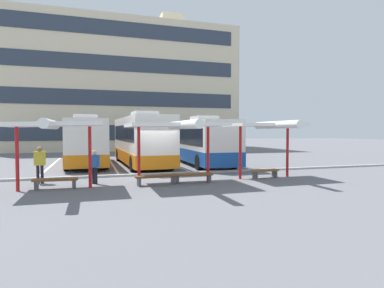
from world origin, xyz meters
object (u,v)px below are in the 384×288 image
coach_bus_1 (141,141)px  bench_2 (193,176)px  waiting_passenger_1 (95,165)px  waiting_shelter_1 (176,126)px  coach_bus_0 (85,142)px  bench_0 (55,181)px  waiting_shelter_0 (53,126)px  waiting_passenger_0 (40,162)px  waiting_shelter_2 (267,126)px  coach_bus_2 (198,142)px  bench_3 (265,172)px  bench_1 (156,177)px

coach_bus_1 → bench_2: 8.99m
coach_bus_1 → waiting_passenger_1: size_ratio=6.88×
waiting_shelter_1 → coach_bus_0: bearing=111.4°
bench_0 → waiting_shelter_0: bearing=-90.0°
coach_bus_1 → bench_0: size_ratio=5.91×
waiting_shelter_0 → waiting_passenger_0: waiting_shelter_0 is taller
waiting_shelter_2 → waiting_passenger_0: waiting_shelter_2 is taller
coach_bus_2 → bench_3: coach_bus_2 is taller
coach_bus_2 → waiting_passenger_0: bearing=-145.9°
bench_1 → waiting_passenger_1: bearing=157.4°
bench_2 → waiting_passenger_0: bearing=164.4°
coach_bus_2 → waiting_shelter_1: 9.94m
coach_bus_2 → bench_0: coach_bus_2 is taller
waiting_shelter_0 → coach_bus_2: bearing=44.1°
coach_bus_1 → waiting_passenger_0: bearing=-129.9°
waiting_shelter_0 → bench_3: size_ratio=3.00×
coach_bus_0 → waiting_shelter_1: coach_bus_0 is taller
bench_1 → waiting_passenger_0: 5.56m
coach_bus_0 → bench_3: size_ratio=6.66×
waiting_shelter_0 → waiting_shelter_2: size_ratio=1.11×
coach_bus_1 → bench_2: (1.19, -8.80, -1.42)m
waiting_shelter_0 → waiting_shelter_1: bearing=0.2°
waiting_shelter_1 → waiting_passenger_1: waiting_shelter_1 is taller
coach_bus_0 → waiting_shelter_1: bearing=-68.6°
bench_0 → coach_bus_1: bearing=60.3°
waiting_shelter_0 → waiting_passenger_0: bearing=111.3°
waiting_shelter_2 → waiting_passenger_0: bearing=171.1°
coach_bus_2 → bench_2: (-3.19, -8.80, -1.28)m
coach_bus_2 → waiting_shelter_0: size_ratio=2.44×
coach_bus_1 → coach_bus_0: bearing=157.9°
waiting_passenger_0 → bench_1: bearing=-21.3°
waiting_shelter_0 → coach_bus_0: bearing=84.3°
coach_bus_1 → waiting_shelter_0: bearing=-118.5°
waiting_shelter_2 → waiting_passenger_1: size_ratio=2.71×
waiting_shelter_1 → waiting_passenger_1: bearing=160.8°
coach_bus_2 → bench_1: size_ratio=5.92×
coach_bus_1 → waiting_passenger_1: (-3.29, -7.75, -0.87)m
waiting_passenger_0 → waiting_passenger_1: waiting_passenger_0 is taller
coach_bus_2 → coach_bus_0: bearing=169.3°
waiting_passenger_0 → coach_bus_2: bearing=34.1°
bench_3 → waiting_passenger_1: bearing=175.7°
coach_bus_0 → coach_bus_1: bearing=-22.1°
bench_2 → bench_0: bearing=178.2°
waiting_shelter_0 → bench_2: (6.10, 0.22, -2.34)m
coach_bus_2 → waiting_passenger_1: coach_bus_2 is taller
waiting_shelter_0 → waiting_shelter_1: (5.20, 0.01, 0.02)m
coach_bus_0 → coach_bus_2: 8.38m
waiting_shelter_0 → bench_1: 4.90m
coach_bus_1 → waiting_passenger_0: size_ratio=6.20×
coach_bus_1 → waiting_passenger_0: coach_bus_1 is taller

